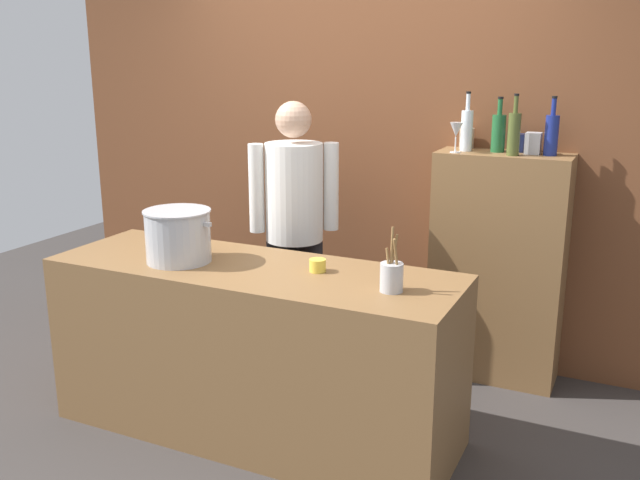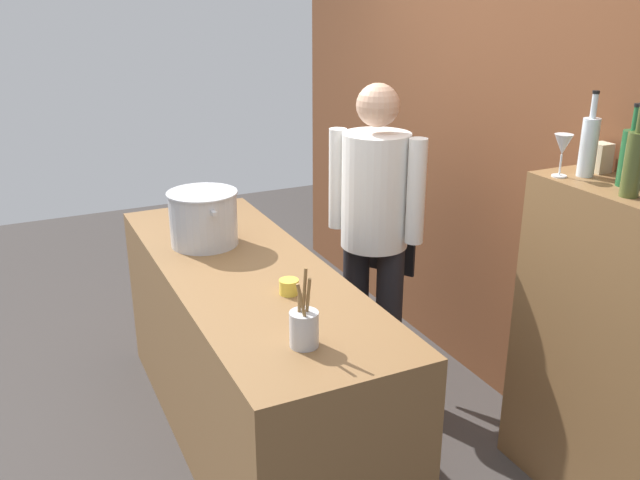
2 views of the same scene
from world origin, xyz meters
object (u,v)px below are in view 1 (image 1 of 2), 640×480
chef (294,219)px  wine_bottle_green (498,132)px  butter_jar (318,265)px  spice_tin_silver (533,143)px  spice_tin_navy (518,143)px  wine_glass_wide (456,131)px  stockpot_large (178,236)px  spice_tin_cream (467,138)px  wine_bottle_cobalt (552,134)px  utensil_crock (392,276)px  wine_bottle_clear (467,129)px  wine_bottle_olive (514,133)px

chef → wine_bottle_green: 1.29m
butter_jar → spice_tin_silver: 1.49m
chef → spice_tin_navy: size_ratio=16.23×
wine_glass_wide → spice_tin_silver: bearing=18.5°
stockpot_large → spice_tin_cream: size_ratio=3.32×
wine_bottle_cobalt → wine_glass_wide: 0.52m
chef → spice_tin_silver: (1.27, 0.48, 0.47)m
spice_tin_silver → utensil_crock: bearing=-106.2°
wine_bottle_clear → wine_bottle_green: bearing=10.3°
wine_bottle_clear → spice_tin_navy: wine_bottle_clear is taller
wine_glass_wide → stockpot_large: bearing=-133.2°
wine_glass_wide → wine_bottle_green: bearing=32.2°
chef → wine_glass_wide: (0.86, 0.34, 0.53)m
stockpot_large → wine_bottle_clear: wine_bottle_clear is taller
wine_bottle_cobalt → wine_glass_wide: size_ratio=1.89×
wine_bottle_olive → spice_tin_cream: size_ratio=2.81×
chef → wine_bottle_olive: bearing=164.8°
wine_bottle_clear → wine_bottle_olive: bearing=-14.6°
wine_bottle_clear → utensil_crock: bearing=-89.9°
wine_bottle_green → wine_glass_wide: bearing=-147.8°
wine_bottle_cobalt → wine_bottle_green: wine_bottle_cobalt is taller
chef → spice_tin_cream: bearing=179.1°
wine_bottle_olive → wine_bottle_green: wine_bottle_olive is taller
chef → butter_jar: size_ratio=20.32×
wine_bottle_cobalt → wine_bottle_olive: wine_bottle_olive is taller
butter_jar → wine_bottle_green: bearing=62.7°
stockpot_large → wine_bottle_cobalt: bearing=38.7°
butter_jar → wine_bottle_clear: wine_bottle_clear is taller
stockpot_large → utensil_crock: size_ratio=1.36×
wine_bottle_cobalt → spice_tin_silver: size_ratio=2.71×
chef → stockpot_large: (-0.23, -0.83, 0.07)m
spice_tin_cream → wine_bottle_clear: bearing=-77.7°
butter_jar → spice_tin_silver: size_ratio=0.68×
spice_tin_navy → wine_glass_wide: bearing=-147.6°
spice_tin_cream → wine_bottle_olive: bearing=-29.5°
wine_glass_wide → spice_tin_navy: bearing=32.4°
utensil_crock → spice_tin_cream: 1.42m
utensil_crock → spice_tin_silver: size_ratio=2.44×
wine_bottle_clear → spice_tin_navy: bearing=19.4°
wine_glass_wide → spice_tin_cream: (0.01, 0.20, -0.06)m
chef → wine_glass_wide: bearing=169.0°
spice_tin_silver → spice_tin_cream: 0.40m
utensil_crock → wine_bottle_cobalt: (0.47, 1.26, 0.52)m
wine_bottle_clear → spice_tin_cream: (-0.02, 0.10, -0.07)m
wine_bottle_cobalt → spice_tin_navy: size_ratio=3.18×
butter_jar → stockpot_large: bearing=-168.4°
chef → wine_bottle_olive: wine_bottle_olive is taller
spice_tin_silver → wine_bottle_clear: bearing=-174.6°
spice_tin_navy → chef: bearing=-155.4°
wine_bottle_clear → spice_tin_silver: bearing=5.4°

